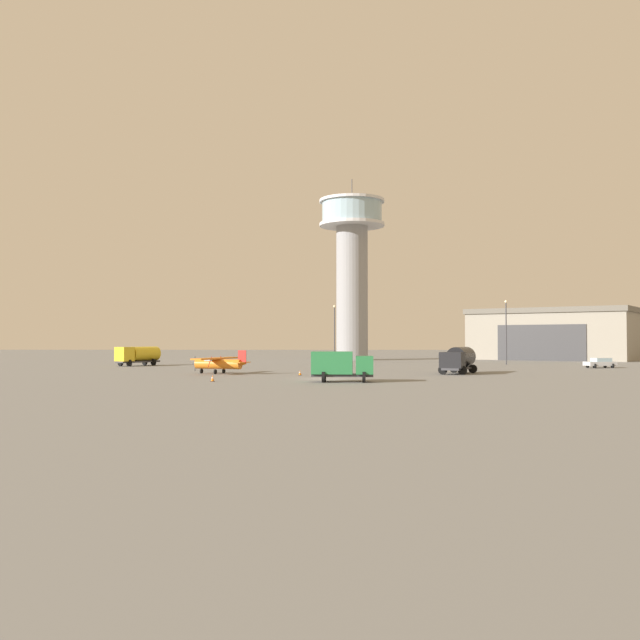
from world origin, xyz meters
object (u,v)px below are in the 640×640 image
at_px(control_tower, 352,259).
at_px(truck_fuel_tanker_yellow, 138,355).
at_px(car_silver, 600,363).
at_px(airplane_orange, 219,363).
at_px(truck_box_green, 341,365).
at_px(traffic_cone_near_right, 300,373).
at_px(traffic_cone_near_left, 213,378).
at_px(light_post_east, 506,327).
at_px(light_post_west, 335,329).
at_px(truck_fuel_tanker_black, 459,359).

distance_m(control_tower, truck_fuel_tanker_yellow, 47.66).
relative_size(control_tower, car_silver, 7.89).
bearing_deg(truck_fuel_tanker_yellow, airplane_orange, 68.87).
xyz_separation_m(truck_fuel_tanker_yellow, car_silver, (65.72, -6.43, -0.91)).
xyz_separation_m(control_tower, truck_box_green, (-2.67, -68.98, -17.86)).
bearing_deg(traffic_cone_near_right, truck_fuel_tanker_yellow, 133.11).
height_order(control_tower, truck_fuel_tanker_yellow, control_tower).
relative_size(car_silver, traffic_cone_near_left, 7.41).
xyz_separation_m(light_post_east, traffic_cone_near_right, (-30.54, -33.73, -5.62)).
xyz_separation_m(truck_box_green, light_post_east, (26.20, 45.49, 4.33)).
relative_size(truck_box_green, light_post_east, 0.57).
distance_m(control_tower, light_post_west, 24.50).
bearing_deg(light_post_east, light_post_west, 172.51).
relative_size(truck_fuel_tanker_yellow, traffic_cone_near_left, 11.63).
bearing_deg(traffic_cone_near_right, car_silver, 27.37).
relative_size(airplane_orange, light_post_east, 0.89).
xyz_separation_m(airplane_orange, truck_box_green, (13.77, -15.13, 0.31)).
distance_m(truck_box_green, traffic_cone_near_right, 12.60).
height_order(airplane_orange, truck_fuel_tanker_black, truck_fuel_tanker_black).
distance_m(airplane_orange, truck_fuel_tanker_black, 27.36).
bearing_deg(car_silver, truck_fuel_tanker_yellow, -18.25).
distance_m(light_post_east, traffic_cone_near_left, 59.27).
height_order(airplane_orange, car_silver, airplane_orange).
height_order(truck_fuel_tanker_yellow, truck_box_green, truck_fuel_tanker_yellow).
relative_size(light_post_west, traffic_cone_near_left, 16.01).
xyz_separation_m(control_tower, traffic_cone_near_left, (-14.54, -68.58, -19.13)).
distance_m(airplane_orange, light_post_west, 36.60).
bearing_deg(car_silver, truck_fuel_tanker_black, 24.07).
bearing_deg(airplane_orange, truck_fuel_tanker_yellow, -36.78).
bearing_deg(car_silver, truck_box_green, 29.57).
relative_size(truck_fuel_tanker_black, truck_fuel_tanker_yellow, 1.05).
bearing_deg(truck_fuel_tanker_black, traffic_cone_near_left, -33.23).
height_order(truck_fuel_tanker_yellow, traffic_cone_near_right, truck_fuel_tanker_yellow).
bearing_deg(traffic_cone_near_right, light_post_east, 47.84).
relative_size(truck_box_green, traffic_cone_near_right, 10.10).
height_order(light_post_west, traffic_cone_near_right, light_post_west).
relative_size(airplane_orange, truck_fuel_tanker_black, 1.23).
distance_m(truck_fuel_tanker_yellow, light_post_west, 31.12).
relative_size(control_tower, traffic_cone_near_left, 58.44).
distance_m(airplane_orange, truck_box_green, 20.46).
bearing_deg(airplane_orange, truck_box_green, 151.55).
bearing_deg(truck_fuel_tanker_black, truck_box_green, -15.07).
xyz_separation_m(truck_fuel_tanker_black, light_post_west, (-14.23, 33.08, 3.93)).
xyz_separation_m(car_silver, traffic_cone_near_right, (-40.22, -20.82, -0.46)).
bearing_deg(truck_fuel_tanker_yellow, light_post_east, 131.51).
distance_m(control_tower, airplane_orange, 59.16).
bearing_deg(car_silver, light_post_east, -65.80).
height_order(control_tower, airplane_orange, control_tower).
bearing_deg(truck_fuel_tanker_black, truck_fuel_tanker_yellow, -92.61).
distance_m(airplane_orange, traffic_cone_near_right, 10.06).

